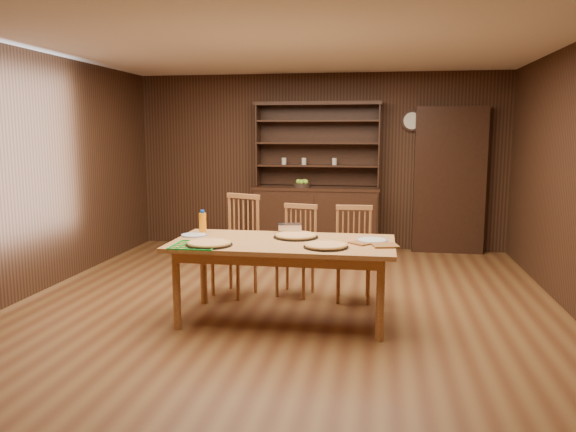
% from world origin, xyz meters
% --- Properties ---
extents(floor, '(6.00, 6.00, 0.00)m').
position_xyz_m(floor, '(0.00, 0.00, 0.00)').
color(floor, brown).
rests_on(floor, ground).
extents(room_shell, '(6.00, 6.00, 6.00)m').
position_xyz_m(room_shell, '(0.00, 0.00, 1.58)').
color(room_shell, silver).
rests_on(room_shell, floor).
extents(china_hutch, '(1.84, 0.52, 2.17)m').
position_xyz_m(china_hutch, '(-0.00, 2.75, 0.60)').
color(china_hutch, black).
rests_on(china_hutch, floor).
extents(doorway, '(1.00, 0.18, 2.10)m').
position_xyz_m(doorway, '(1.90, 2.90, 1.05)').
color(doorway, black).
rests_on(doorway, floor).
extents(wall_clock, '(0.30, 0.05, 0.30)m').
position_xyz_m(wall_clock, '(1.35, 2.96, 1.90)').
color(wall_clock, black).
rests_on(wall_clock, room_shell).
extents(dining_table, '(2.02, 1.01, 0.75)m').
position_xyz_m(dining_table, '(0.05, -0.46, 0.68)').
color(dining_table, '#C68644').
rests_on(dining_table, floor).
extents(chair_left, '(0.57, 0.56, 1.08)m').
position_xyz_m(chair_left, '(-0.58, 0.36, 0.57)').
color(chair_left, '#AE683B').
rests_on(chair_left, floor).
extents(chair_center, '(0.47, 0.46, 0.97)m').
position_xyz_m(chair_center, '(0.06, 0.45, 0.51)').
color(chair_center, '#AE683B').
rests_on(chair_center, floor).
extents(chair_right, '(0.42, 0.40, 0.98)m').
position_xyz_m(chair_right, '(0.66, 0.35, 0.52)').
color(chair_right, '#AE683B').
rests_on(chair_right, floor).
extents(pizza_left, '(0.41, 0.41, 0.04)m').
position_xyz_m(pizza_left, '(-0.55, -0.76, 0.77)').
color(pizza_left, black).
rests_on(pizza_left, dining_table).
extents(pizza_right, '(0.39, 0.39, 0.04)m').
position_xyz_m(pizza_right, '(0.47, -0.68, 0.77)').
color(pizza_right, black).
rests_on(pizza_right, dining_table).
extents(pizza_center, '(0.43, 0.43, 0.04)m').
position_xyz_m(pizza_center, '(0.14, -0.26, 0.77)').
color(pizza_center, black).
rests_on(pizza_center, dining_table).
extents(cooling_rack, '(0.45, 0.45, 0.02)m').
position_xyz_m(cooling_rack, '(-0.66, -0.79, 0.76)').
color(cooling_rack, '#0C9D25').
rests_on(cooling_rack, dining_table).
extents(plate_left, '(0.25, 0.25, 0.02)m').
position_xyz_m(plate_left, '(-0.84, -0.34, 0.76)').
color(plate_left, silver).
rests_on(plate_left, dining_table).
extents(plate_right, '(0.28, 0.28, 0.02)m').
position_xyz_m(plate_right, '(0.86, -0.32, 0.76)').
color(plate_right, silver).
rests_on(plate_right, dining_table).
extents(foil_dish, '(0.25, 0.20, 0.09)m').
position_xyz_m(foil_dish, '(0.05, -0.03, 0.79)').
color(foil_dish, silver).
rests_on(foil_dish, dining_table).
extents(juice_bottle, '(0.07, 0.07, 0.23)m').
position_xyz_m(juice_bottle, '(-0.79, -0.20, 0.86)').
color(juice_bottle, orange).
rests_on(juice_bottle, dining_table).
extents(pot_holder_a, '(0.26, 0.26, 0.02)m').
position_xyz_m(pot_holder_a, '(0.97, -0.54, 0.76)').
color(pot_holder_a, red).
rests_on(pot_holder_a, dining_table).
extents(pot_holder_b, '(0.25, 0.25, 0.01)m').
position_xyz_m(pot_holder_b, '(0.77, -0.46, 0.76)').
color(pot_holder_b, red).
rests_on(pot_holder_b, dining_table).
extents(fruit_bowl, '(0.26, 0.26, 0.12)m').
position_xyz_m(fruit_bowl, '(-0.21, 2.69, 0.99)').
color(fruit_bowl, black).
rests_on(fruit_bowl, china_hutch).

